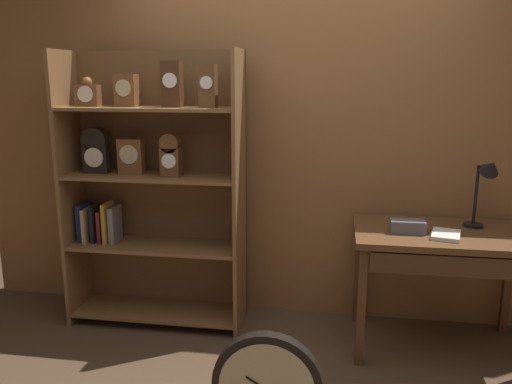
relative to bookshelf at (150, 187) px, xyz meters
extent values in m
cube|color=brown|center=(0.98, 0.31, 0.31)|extent=(4.80, 0.05, 2.60)
cube|color=brown|center=(-0.57, -0.04, -0.03)|extent=(0.02, 0.38, 1.91)
cube|color=brown|center=(0.64, -0.04, -0.03)|extent=(0.03, 0.38, 1.91)
cube|color=brown|center=(0.04, 0.14, -0.03)|extent=(1.23, 0.01, 1.91)
cube|color=brown|center=(0.04, -0.04, -0.91)|extent=(1.18, 0.36, 0.02)
cube|color=brown|center=(0.04, -0.04, -0.41)|extent=(1.18, 0.36, 0.02)
cube|color=brown|center=(0.04, -0.04, 0.08)|extent=(1.18, 0.36, 0.02)
cube|color=brown|center=(0.04, -0.04, 0.54)|extent=(1.18, 0.36, 0.02)
cube|color=brown|center=(-0.39, -0.05, 0.62)|extent=(0.16, 0.07, 0.14)
sphere|color=brown|center=(-0.39, -0.05, 0.71)|extent=(0.07, 0.07, 0.07)
cylinder|color=silver|center=(-0.39, -0.09, 0.64)|extent=(0.11, 0.01, 0.11)
cube|color=black|center=(-0.37, -0.02, 0.19)|extent=(0.18, 0.07, 0.20)
cylinder|color=black|center=(-0.37, -0.02, 0.32)|extent=(0.18, 0.07, 0.18)
cylinder|color=silver|center=(-0.37, -0.06, 0.21)|extent=(0.13, 0.01, 0.13)
cube|color=brown|center=(-0.12, -0.03, 0.66)|extent=(0.14, 0.10, 0.21)
cylinder|color=#C6B78C|center=(-0.12, -0.08, 0.68)|extent=(0.11, 0.01, 0.11)
cube|color=brown|center=(-0.12, -0.01, 0.21)|extent=(0.17, 0.08, 0.24)
cylinder|color=#C6B78C|center=(-0.12, -0.06, 0.23)|extent=(0.13, 0.01, 0.13)
cube|color=#472816|center=(0.20, -0.04, 0.70)|extent=(0.13, 0.09, 0.30)
cylinder|color=white|center=(0.20, -0.09, 0.73)|extent=(0.10, 0.01, 0.10)
cube|color=brown|center=(0.18, -0.06, 0.19)|extent=(0.13, 0.11, 0.19)
cylinder|color=brown|center=(0.18, -0.06, 0.32)|extent=(0.13, 0.11, 0.13)
cylinder|color=white|center=(0.18, -0.12, 0.21)|extent=(0.10, 0.01, 0.10)
cube|color=brown|center=(0.44, -0.06, 0.69)|extent=(0.11, 0.09, 0.27)
cylinder|color=white|center=(0.44, -0.11, 0.71)|extent=(0.08, 0.01, 0.08)
cube|color=#19234C|center=(-0.50, -0.02, -0.27)|extent=(0.04, 0.17, 0.27)
cube|color=tan|center=(-0.46, -0.05, -0.28)|extent=(0.02, 0.16, 0.24)
cube|color=black|center=(-0.40, -0.03, -0.27)|extent=(0.03, 0.16, 0.26)
cube|color=maroon|center=(-0.36, -0.03, -0.29)|extent=(0.03, 0.15, 0.23)
cube|color=#B78C2D|center=(-0.31, -0.03, -0.26)|extent=(0.03, 0.17, 0.29)
cube|color=slate|center=(-0.27, -0.02, -0.27)|extent=(0.04, 0.16, 0.26)
cube|color=brown|center=(1.95, -0.10, -0.21)|extent=(1.10, 0.69, 0.04)
cube|color=#50321B|center=(1.45, -0.39, -0.61)|extent=(0.05, 0.05, 0.75)
cube|color=#50321B|center=(1.45, 0.20, -0.61)|extent=(0.05, 0.05, 0.75)
cube|color=#50321B|center=(2.46, 0.20, -0.61)|extent=(0.05, 0.05, 0.75)
cube|color=#472C18|center=(1.95, -0.42, -0.30)|extent=(0.94, 0.03, 0.12)
cylinder|color=black|center=(2.15, 0.04, -0.18)|extent=(0.12, 0.12, 0.02)
cylinder|color=black|center=(2.15, 0.04, 0.02)|extent=(0.02, 0.02, 0.38)
cone|color=black|center=(2.21, -0.01, 0.21)|extent=(0.14, 0.16, 0.15)
cube|color=#595960|center=(1.72, -0.17, -0.15)|extent=(0.21, 0.11, 0.08)
cube|color=silver|center=(1.94, -0.22, -0.18)|extent=(0.21, 0.25, 0.02)
camera|label=1|loc=(1.27, -3.32, 0.75)|focal=36.05mm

